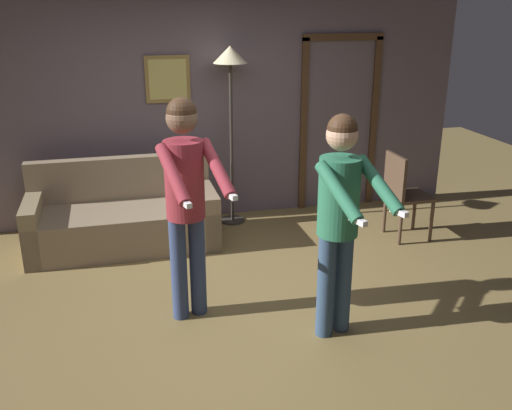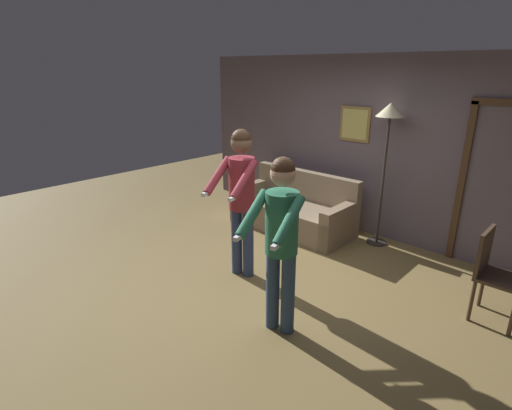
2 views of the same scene
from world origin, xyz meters
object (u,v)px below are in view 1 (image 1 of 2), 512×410
torchiere_lamp (230,74)px  person_standing_right (340,208)px  person_standing_left (186,189)px  couch (123,220)px  dining_chair_distant (403,191)px

torchiere_lamp → person_standing_right: (0.28, -2.51, -0.66)m
person_standing_left → torchiere_lamp: bearing=69.1°
couch → person_standing_right: (1.52, -2.12, 0.75)m
couch → torchiere_lamp: 1.92m
torchiere_lamp → person_standing_left: 2.21m
person_standing_right → dining_chair_distant: person_standing_right is taller
couch → person_standing_right: size_ratio=1.12×
couch → dining_chair_distant: dining_chair_distant is taller
couch → dining_chair_distant: (2.90, -0.52, 0.25)m
couch → person_standing_left: (0.48, -1.60, 0.81)m
couch → person_standing_left: person_standing_left is taller
person_standing_left → dining_chair_distant: bearing=24.2°
person_standing_left → person_standing_right: bearing=-26.7°
couch → torchiere_lamp: bearing=17.3°
person_standing_right → dining_chair_distant: bearing=49.3°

